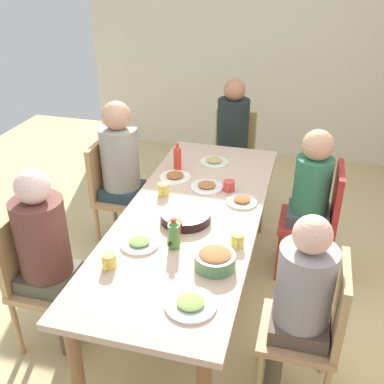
% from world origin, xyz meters
% --- Properties ---
extents(ground_plane, '(6.63, 6.63, 0.00)m').
position_xyz_m(ground_plane, '(0.00, 0.00, 0.00)').
color(ground_plane, '#D0BB83').
extents(wall_left, '(0.12, 3.93, 2.60)m').
position_xyz_m(wall_left, '(-2.82, 0.00, 1.30)').
color(wall_left, beige).
rests_on(wall_left, ground_plane).
extents(dining_table, '(2.24, 0.86, 0.74)m').
position_xyz_m(dining_table, '(0.00, 0.00, 0.66)').
color(dining_table, '#CDAC92').
rests_on(dining_table, ground_plane).
extents(chair_0, '(0.40, 0.40, 0.90)m').
position_xyz_m(chair_0, '(0.56, -0.81, 0.51)').
color(chair_0, tan).
rests_on(chair_0, ground_plane).
extents(person_0, '(0.30, 0.30, 1.21)m').
position_xyz_m(person_0, '(0.56, -0.72, 0.72)').
color(person_0, brown).
rests_on(person_0, ground_plane).
extents(chair_1, '(0.40, 0.40, 0.90)m').
position_xyz_m(chair_1, '(-0.56, 0.81, 0.51)').
color(chair_1, '#B1322B').
rests_on(chair_1, ground_plane).
extents(person_1, '(0.30, 0.30, 1.17)m').
position_xyz_m(person_1, '(-0.56, 0.72, 0.70)').
color(person_1, '#494439').
rests_on(person_1, ground_plane).
extents(chair_2, '(0.40, 0.40, 0.90)m').
position_xyz_m(chair_2, '(-1.50, 0.00, 0.51)').
color(chair_2, tan).
rests_on(chair_2, ground_plane).
extents(person_2, '(0.30, 0.30, 1.24)m').
position_xyz_m(person_2, '(-1.41, 0.00, 0.73)').
color(person_2, '#363151').
rests_on(person_2, ground_plane).
extents(chair_3, '(0.40, 0.40, 0.90)m').
position_xyz_m(chair_3, '(-0.56, -0.81, 0.51)').
color(chair_3, tan).
rests_on(chair_3, ground_plane).
extents(person_3, '(0.30, 0.30, 1.24)m').
position_xyz_m(person_3, '(-0.56, -0.72, 0.75)').
color(person_3, '#28344B').
rests_on(person_3, ground_plane).
extents(chair_4, '(0.40, 0.40, 0.90)m').
position_xyz_m(chair_4, '(0.56, 0.81, 0.51)').
color(chair_4, tan).
rests_on(chair_4, ground_plane).
extents(person_4, '(0.30, 0.30, 1.16)m').
position_xyz_m(person_4, '(0.56, 0.72, 0.69)').
color(person_4, brown).
rests_on(person_4, ground_plane).
extents(plate_0, '(0.20, 0.20, 0.04)m').
position_xyz_m(plate_0, '(-0.21, 0.29, 0.75)').
color(plate_0, silver).
rests_on(plate_0, dining_table).
extents(plate_1, '(0.22, 0.22, 0.04)m').
position_xyz_m(plate_1, '(0.42, -0.20, 0.75)').
color(plate_1, silver).
rests_on(plate_1, dining_table).
extents(plate_2, '(0.22, 0.22, 0.04)m').
position_xyz_m(plate_2, '(-0.77, -0.03, 0.75)').
color(plate_2, silver).
rests_on(plate_2, dining_table).
extents(plate_3, '(0.25, 0.25, 0.04)m').
position_xyz_m(plate_3, '(0.83, 0.22, 0.75)').
color(plate_3, white).
rests_on(plate_3, dining_table).
extents(plate_4, '(0.23, 0.23, 0.04)m').
position_xyz_m(plate_4, '(-0.43, -0.25, 0.75)').
color(plate_4, white).
rests_on(plate_4, dining_table).
extents(plate_5, '(0.23, 0.23, 0.04)m').
position_xyz_m(plate_5, '(-0.35, 0.01, 0.75)').
color(plate_5, white).
rests_on(plate_5, dining_table).
extents(bowl_0, '(0.22, 0.22, 0.10)m').
position_xyz_m(bowl_0, '(0.50, 0.26, 0.79)').
color(bowl_0, '#558355').
rests_on(bowl_0, dining_table).
extents(serving_pan, '(0.49, 0.31, 0.06)m').
position_xyz_m(serving_pan, '(0.10, -0.01, 0.77)').
color(serving_pan, black).
rests_on(serving_pan, dining_table).
extents(cup_0, '(0.11, 0.08, 0.08)m').
position_xyz_m(cup_0, '(-0.18, -0.25, 0.78)').
color(cup_0, '#E2C753').
rests_on(cup_0, dining_table).
extents(cup_1, '(0.11, 0.07, 0.08)m').
position_xyz_m(cup_1, '(0.28, 0.34, 0.78)').
color(cup_1, '#E0C44F').
rests_on(cup_1, dining_table).
extents(cup_2, '(0.11, 0.08, 0.07)m').
position_xyz_m(cup_2, '(-0.35, 0.17, 0.78)').
color(cup_2, '#D4433F').
rests_on(cup_2, dining_table).
extents(cup_3, '(0.11, 0.07, 0.08)m').
position_xyz_m(cup_3, '(0.65, -0.28, 0.78)').
color(cup_3, '#E1C253').
rests_on(cup_3, dining_table).
extents(cup_4, '(0.13, 0.09, 0.07)m').
position_xyz_m(cup_4, '(0.24, -0.04, 0.78)').
color(cup_4, '#C75034').
rests_on(cup_4, dining_table).
extents(bottle_0, '(0.06, 0.06, 0.22)m').
position_xyz_m(bottle_0, '(-0.57, -0.27, 0.84)').
color(bottle_0, red).
rests_on(bottle_0, dining_table).
extents(bottle_1, '(0.07, 0.07, 0.19)m').
position_xyz_m(bottle_1, '(0.39, -0.00, 0.83)').
color(bottle_1, '#4A8037').
rests_on(bottle_1, dining_table).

